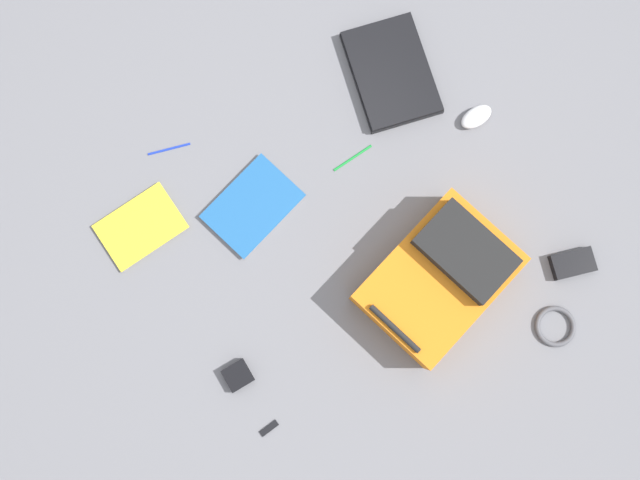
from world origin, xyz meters
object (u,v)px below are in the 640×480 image
book_blue (141,227)px  pen_blue (169,149)px  usb_stick (269,428)px  laptop (391,72)px  pen_black (353,158)px  computer_mouse (476,117)px  backpack (440,276)px  power_brick (573,263)px  cable_coil (555,326)px  book_red (253,206)px  earbud_pouch (238,376)px

book_blue → pen_blue: 0.25m
pen_blue → usb_stick: bearing=167.1°
laptop → pen_black: bearing=122.0°
book_blue → computer_mouse: size_ratio=2.33×
book_blue → computer_mouse: (-0.28, -1.02, 0.01)m
book_blue → usb_stick: (-0.70, 0.00, -0.00)m
backpack → laptop: size_ratio=1.24×
power_brick → pen_blue: (0.96, 0.80, -0.01)m
backpack → computer_mouse: 0.51m
cable_coil → power_brick: (0.12, -0.15, 0.01)m
book_blue → usb_stick: bearing=179.9°
laptop → book_red: laptop is taller
pen_black → usb_stick: bearing=129.1°
laptop → power_brick: (-0.78, -0.11, -0.00)m
book_blue → computer_mouse: 1.06m
book_blue → earbud_pouch: (-0.52, -0.01, 0.01)m
cable_coil → pen_black: bearing=15.4°
backpack → book_red: size_ratio=1.57×
cable_coil → pen_black: cable_coil is taller
power_brick → pen_black: power_brick is taller
backpack → computer_mouse: backpack is taller
pen_blue → usb_stick: same height
cable_coil → pen_blue: bearing=31.2°
backpack → earbud_pouch: 0.64m
laptop → computer_mouse: size_ratio=3.71×
cable_coil → earbud_pouch: bearing=64.9°
earbud_pouch → book_red: bearing=-37.9°
book_blue → earbud_pouch: size_ratio=3.39×
laptop → book_blue: (0.02, 0.89, -0.01)m
book_blue → earbud_pouch: bearing=-179.3°
cable_coil → pen_blue: cable_coil is taller
book_blue → backpack: bearing=-133.7°
computer_mouse → pen_blue: 0.93m
backpack → cable_coil: size_ratio=3.96×
backpack → book_red: backpack is taller
cable_coil → earbud_pouch: earbud_pouch is taller
book_red → pen_black: bearing=-97.1°
backpack → book_blue: backpack is taller
usb_stick → computer_mouse: bearing=-67.8°
book_blue → usb_stick: book_blue is taller
book_red → power_brick: (-0.67, -0.69, 0.01)m
backpack → usb_stick: size_ratio=8.28×
computer_mouse → pen_black: computer_mouse is taller
laptop → pen_blue: bearing=75.6°
computer_mouse → pen_black: (0.11, 0.38, -0.01)m
book_red → book_blue: size_ratio=1.25×
book_red → usb_stick: size_ratio=5.26×
computer_mouse → usb_stick: 1.10m
book_blue → cable_coil: bearing=-137.3°
pen_blue → earbud_pouch: bearing=164.5°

